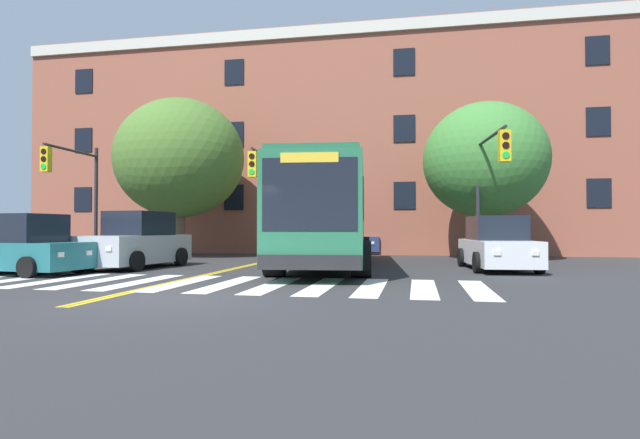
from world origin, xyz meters
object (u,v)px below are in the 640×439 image
(city_bus, at_px, (327,215))
(traffic_light_near_corner, at_px, (488,172))
(street_tree_curbside_small, at_px, (179,159))
(car_navy_behind_bus, at_px, (362,239))
(traffic_light_far_corner, at_px, (76,180))
(traffic_light_overhead, at_px, (263,183))
(car_white_far_lane, at_px, (497,246))
(car_teal_cross_street, at_px, (21,247))
(car_silver_near_lane, at_px, (138,243))
(street_tree_curbside_large, at_px, (484,161))

(city_bus, bearing_deg, traffic_light_near_corner, 13.39)
(city_bus, relative_size, street_tree_curbside_small, 1.31)
(city_bus, relative_size, car_navy_behind_bus, 2.80)
(city_bus, xyz_separation_m, street_tree_curbside_small, (-8.05, 5.04, 2.87))
(traffic_light_far_corner, bearing_deg, traffic_light_overhead, 5.44)
(car_white_far_lane, xyz_separation_m, car_teal_cross_street, (-14.29, -4.27, 0.02))
(car_silver_near_lane, relative_size, traffic_light_near_corner, 0.88)
(traffic_light_overhead, bearing_deg, street_tree_curbside_large, 12.75)
(traffic_light_near_corner, bearing_deg, city_bus, -166.61)
(car_white_far_lane, height_order, car_teal_cross_street, car_teal_cross_street)
(car_white_far_lane, height_order, car_navy_behind_bus, car_white_far_lane)
(car_silver_near_lane, relative_size, car_teal_cross_street, 1.07)
(traffic_light_far_corner, bearing_deg, traffic_light_near_corner, -2.73)
(car_silver_near_lane, bearing_deg, traffic_light_near_corner, 12.22)
(car_white_far_lane, relative_size, traffic_light_near_corner, 0.91)
(traffic_light_near_corner, bearing_deg, traffic_light_overhead, 169.79)
(car_teal_cross_street, height_order, traffic_light_overhead, traffic_light_overhead)
(car_white_far_lane, distance_m, street_tree_curbside_large, 6.00)
(street_tree_curbside_large, bearing_deg, traffic_light_overhead, -167.25)
(traffic_light_near_corner, xyz_separation_m, traffic_light_overhead, (-8.87, 1.60, -0.12))
(car_white_far_lane, xyz_separation_m, car_navy_behind_bus, (-5.50, 10.27, -0.00))
(car_navy_behind_bus, bearing_deg, city_bus, -91.10)
(car_teal_cross_street, bearing_deg, street_tree_curbside_large, 32.09)
(car_navy_behind_bus, bearing_deg, traffic_light_overhead, -114.73)
(street_tree_curbside_small, bearing_deg, car_navy_behind_bus, 33.10)
(street_tree_curbside_small, bearing_deg, traffic_light_near_corner, -15.13)
(car_silver_near_lane, distance_m, traffic_light_near_corner, 12.62)
(car_navy_behind_bus, xyz_separation_m, street_tree_curbside_large, (5.80, -5.39, 3.48))
(city_bus, height_order, traffic_light_overhead, traffic_light_overhead)
(car_silver_near_lane, xyz_separation_m, traffic_light_far_corner, (-5.01, 3.43, 2.59))
(traffic_light_near_corner, height_order, traffic_light_overhead, traffic_light_near_corner)
(car_silver_near_lane, height_order, car_teal_cross_street, car_silver_near_lane)
(city_bus, relative_size, car_silver_near_lane, 2.56)
(traffic_light_overhead, xyz_separation_m, street_tree_curbside_large, (9.24, 2.09, 1.01))
(car_silver_near_lane, relative_size, street_tree_curbside_large, 0.60)
(traffic_light_overhead, bearing_deg, car_silver_near_lane, -127.34)
(car_white_far_lane, bearing_deg, car_teal_cross_street, -163.36)
(city_bus, bearing_deg, car_navy_behind_bus, 88.90)
(city_bus, height_order, traffic_light_far_corner, traffic_light_far_corner)
(traffic_light_near_corner, distance_m, traffic_light_far_corner, 17.11)
(street_tree_curbside_small, bearing_deg, traffic_light_overhead, -23.58)
(traffic_light_near_corner, bearing_deg, car_navy_behind_bus, 120.86)
(car_white_far_lane, bearing_deg, city_bus, -178.49)
(city_bus, distance_m, street_tree_curbside_small, 9.92)
(traffic_light_far_corner, distance_m, street_tree_curbside_large, 17.72)
(traffic_light_near_corner, bearing_deg, street_tree_curbside_small, 164.87)
(car_teal_cross_street, relative_size, traffic_light_overhead, 0.83)
(traffic_light_far_corner, distance_m, street_tree_curbside_small, 4.64)
(traffic_light_far_corner, xyz_separation_m, street_tree_curbside_large, (17.46, 2.87, 0.82))
(traffic_light_near_corner, xyz_separation_m, street_tree_curbside_small, (-13.68, 3.70, 1.34))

